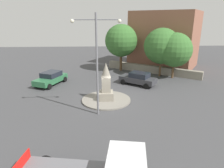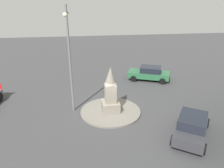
{
  "view_description": "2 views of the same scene",
  "coord_description": "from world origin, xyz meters",
  "px_view_note": "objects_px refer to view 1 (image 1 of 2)",
  "views": [
    {
      "loc": [
        -0.36,
        -17.44,
        7.33
      ],
      "look_at": [
        0.51,
        -0.76,
        1.88
      ],
      "focal_mm": 31.7,
      "sensor_mm": 36.0,
      "label": 1
    },
    {
      "loc": [
        13.85,
        -2.12,
        7.88
      ],
      "look_at": [
        -0.76,
        0.24,
        2.03
      ],
      "focal_mm": 32.91,
      "sensor_mm": 36.0,
      "label": 2
    }
  ],
  "objects_px": {
    "tree_near_wall": "(162,46)",
    "tree_mid_cluster": "(121,41)",
    "corner_building": "(165,40)",
    "streetlamp": "(97,56)",
    "car_green_parked_right": "(51,78)",
    "car_dark_grey_approaching": "(138,78)",
    "tree_far_corner": "(175,50)",
    "monument": "(106,84)"
  },
  "relations": [
    {
      "from": "tree_near_wall",
      "to": "tree_mid_cluster",
      "type": "relative_size",
      "value": 0.94
    },
    {
      "from": "corner_building",
      "to": "tree_mid_cluster",
      "type": "relative_size",
      "value": 1.4
    },
    {
      "from": "streetlamp",
      "to": "car_green_parked_right",
      "type": "height_order",
      "value": "streetlamp"
    },
    {
      "from": "streetlamp",
      "to": "car_green_parked_right",
      "type": "xyz_separation_m",
      "value": [
        -5.66,
        8.06,
        -3.95
      ]
    },
    {
      "from": "car_dark_grey_approaching",
      "to": "tree_far_corner",
      "type": "relative_size",
      "value": 0.75
    },
    {
      "from": "streetlamp",
      "to": "tree_mid_cluster",
      "type": "distance_m",
      "value": 14.73
    },
    {
      "from": "car_dark_grey_approaching",
      "to": "corner_building",
      "type": "relative_size",
      "value": 0.47
    },
    {
      "from": "tree_mid_cluster",
      "to": "tree_far_corner",
      "type": "bearing_deg",
      "value": -34.26
    },
    {
      "from": "tree_far_corner",
      "to": "tree_near_wall",
      "type": "bearing_deg",
      "value": 145.74
    },
    {
      "from": "streetlamp",
      "to": "tree_far_corner",
      "type": "xyz_separation_m",
      "value": [
        9.62,
        10.01,
        -1.05
      ]
    },
    {
      "from": "tree_near_wall",
      "to": "monument",
      "type": "bearing_deg",
      "value": -132.51
    },
    {
      "from": "car_dark_grey_approaching",
      "to": "tree_near_wall",
      "type": "bearing_deg",
      "value": 44.99
    },
    {
      "from": "tree_mid_cluster",
      "to": "corner_building",
      "type": "bearing_deg",
      "value": 20.96
    },
    {
      "from": "car_dark_grey_approaching",
      "to": "streetlamp",
      "type": "bearing_deg",
      "value": -121.91
    },
    {
      "from": "streetlamp",
      "to": "car_dark_grey_approaching",
      "type": "bearing_deg",
      "value": 58.09
    },
    {
      "from": "corner_building",
      "to": "tree_far_corner",
      "type": "xyz_separation_m",
      "value": [
        -0.87,
        -7.16,
        -0.61
      ]
    },
    {
      "from": "car_green_parked_right",
      "to": "tree_near_wall",
      "type": "distance_m",
      "value": 14.54
    },
    {
      "from": "streetlamp",
      "to": "corner_building",
      "type": "height_order",
      "value": "corner_building"
    },
    {
      "from": "monument",
      "to": "tree_near_wall",
      "type": "xyz_separation_m",
      "value": [
        7.47,
        8.16,
        2.42
      ]
    },
    {
      "from": "corner_building",
      "to": "monument",
      "type": "bearing_deg",
      "value": -124.26
    },
    {
      "from": "corner_building",
      "to": "tree_mid_cluster",
      "type": "distance_m",
      "value": 7.8
    },
    {
      "from": "monument",
      "to": "streetlamp",
      "type": "relative_size",
      "value": 0.45
    },
    {
      "from": "monument",
      "to": "streetlamp",
      "type": "distance_m",
      "value": 4.26
    },
    {
      "from": "monument",
      "to": "corner_building",
      "type": "distance_m",
      "value": 17.56
    },
    {
      "from": "car_green_parked_right",
      "to": "tree_mid_cluster",
      "type": "bearing_deg",
      "value": 35.45
    },
    {
      "from": "tree_near_wall",
      "to": "corner_building",
      "type": "bearing_deg",
      "value": 69.65
    },
    {
      "from": "streetlamp",
      "to": "tree_far_corner",
      "type": "height_order",
      "value": "streetlamp"
    },
    {
      "from": "corner_building",
      "to": "tree_far_corner",
      "type": "relative_size",
      "value": 1.62
    },
    {
      "from": "tree_near_wall",
      "to": "tree_far_corner",
      "type": "xyz_separation_m",
      "value": [
        1.42,
        -0.97,
        -0.36
      ]
    },
    {
      "from": "car_green_parked_right",
      "to": "corner_building",
      "type": "bearing_deg",
      "value": 29.41
    },
    {
      "from": "tree_far_corner",
      "to": "corner_building",
      "type": "bearing_deg",
      "value": 83.05
    },
    {
      "from": "streetlamp",
      "to": "corner_building",
      "type": "relative_size",
      "value": 0.82
    },
    {
      "from": "car_green_parked_right",
      "to": "streetlamp",
      "type": "bearing_deg",
      "value": -54.92
    },
    {
      "from": "streetlamp",
      "to": "tree_mid_cluster",
      "type": "height_order",
      "value": "streetlamp"
    },
    {
      "from": "monument",
      "to": "car_green_parked_right",
      "type": "relative_size",
      "value": 0.75
    },
    {
      "from": "corner_building",
      "to": "streetlamp",
      "type": "bearing_deg",
      "value": -121.44
    },
    {
      "from": "streetlamp",
      "to": "tree_near_wall",
      "type": "height_order",
      "value": "streetlamp"
    },
    {
      "from": "corner_building",
      "to": "tree_near_wall",
      "type": "height_order",
      "value": "corner_building"
    },
    {
      "from": "tree_far_corner",
      "to": "tree_mid_cluster",
      "type": "bearing_deg",
      "value": 145.74
    },
    {
      "from": "monument",
      "to": "car_dark_grey_approaching",
      "type": "relative_size",
      "value": 0.8
    },
    {
      "from": "car_green_parked_right",
      "to": "corner_building",
      "type": "xyz_separation_m",
      "value": [
        16.16,
        9.11,
        3.51
      ]
    },
    {
      "from": "streetlamp",
      "to": "tree_far_corner",
      "type": "relative_size",
      "value": 1.33
    }
  ]
}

